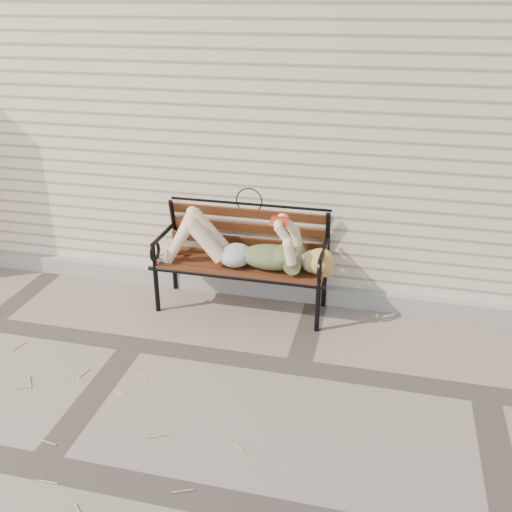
# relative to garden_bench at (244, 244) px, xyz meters

# --- Properties ---
(ground) EXTENTS (80.00, 80.00, 0.00)m
(ground) POSITION_rel_garden_bench_xyz_m (-0.65, -0.81, -0.55)
(ground) COLOR gray
(ground) RESTS_ON ground
(house_wall) EXTENTS (8.00, 4.00, 3.00)m
(house_wall) POSITION_rel_garden_bench_xyz_m (-0.65, 2.19, 0.95)
(house_wall) COLOR beige
(house_wall) RESTS_ON ground
(foundation_strip) EXTENTS (8.00, 0.10, 0.15)m
(foundation_strip) POSITION_rel_garden_bench_xyz_m (-0.65, 0.16, -0.47)
(foundation_strip) COLOR #A8A398
(foundation_strip) RESTS_ON ground
(garden_bench) EXTENTS (1.50, 0.60, 0.97)m
(garden_bench) POSITION_rel_garden_bench_xyz_m (0.00, 0.00, 0.00)
(garden_bench) COLOR black
(garden_bench) RESTS_ON ground
(reading_woman) EXTENTS (1.42, 0.32, 0.45)m
(reading_woman) POSITION_rel_garden_bench_xyz_m (0.01, -0.12, 0.03)
(reading_woman) COLOR #093840
(reading_woman) RESTS_ON ground
(straw_scatter) EXTENTS (3.06, 1.69, 0.01)m
(straw_scatter) POSITION_rel_garden_bench_xyz_m (-1.13, -1.69, -0.54)
(straw_scatter) COLOR #D2BE66
(straw_scatter) RESTS_ON ground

